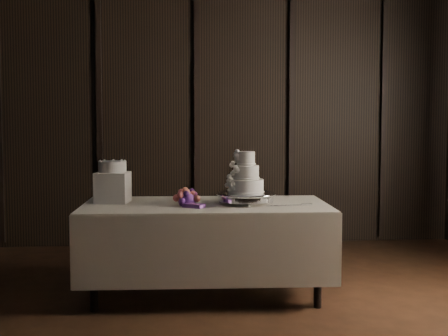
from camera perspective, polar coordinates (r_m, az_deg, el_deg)
room at (r=3.70m, az=0.27°, el=5.37°), size 6.08×7.08×3.08m
display_table at (r=5.12m, az=-1.68°, el=-7.09°), size 2.03×1.12×0.76m
cake_stand at (r=5.04m, az=2.04°, el=-2.81°), size 0.50×0.50×0.09m
wedding_cake at (r=5.00m, az=1.78°, el=-0.81°), size 0.32×0.28×0.34m
bouquet at (r=4.96m, az=-3.41°, el=-2.79°), size 0.43×0.45×0.17m
box_pedestal at (r=5.21m, az=-10.14°, el=-1.75°), size 0.30×0.30×0.25m
small_cake at (r=5.20m, az=-10.16°, el=0.12°), size 0.27×0.27×0.09m
cake_knife at (r=4.94m, az=5.50°, el=-3.44°), size 0.37×0.05×0.01m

